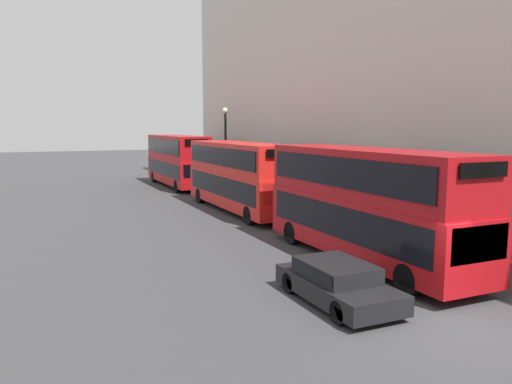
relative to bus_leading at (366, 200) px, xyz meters
name	(u,v)px	position (x,y,z in m)	size (l,w,h in m)	color
ground_plane	(460,329)	(-1.60, -6.16, -2.36)	(200.00, 200.00, 0.00)	#38383A
bus_leading	(366,200)	(0.00, 0.00, 0.00)	(2.59, 10.50, 4.27)	#A80F14
bus_second_in_queue	(239,174)	(0.00, 12.43, -0.07)	(2.59, 11.44, 4.12)	red
bus_third_in_queue	(177,159)	(0.00, 26.15, 0.02)	(2.59, 11.13, 4.30)	#A80F14
car_dark_sedan	(337,281)	(-3.40, -3.27, -1.71)	(1.90, 4.23, 1.20)	black
street_lamp	(226,141)	(2.17, 20.33, 1.64)	(0.44, 0.44, 6.47)	black
pedestrian	(458,253)	(2.13, -2.49, -1.64)	(0.36, 0.36, 1.56)	#334C6B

